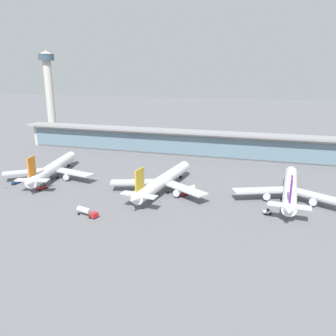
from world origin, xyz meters
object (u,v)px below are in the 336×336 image
airliner_centre_stand (163,181)px  airliner_right_stand (290,189)px  control_tower (49,87)px  service_truck_under_wing_red (42,187)px  service_truck_mid_apron_blue (16,182)px  service_truck_on_taxiway_white (267,212)px  service_truck_by_tail_red (86,211)px  service_truck_near_nose_red (188,190)px  airliner_left_stand (53,168)px  safety_cone_charlie (5,188)px

airliner_centre_stand → airliner_right_stand: bearing=6.3°
control_tower → airliner_centre_stand: bearing=-39.1°
airliner_centre_stand → service_truck_under_wing_red: airliner_centre_stand is taller
airliner_centre_stand → service_truck_mid_apron_blue: 68.29m
service_truck_on_taxiway_white → control_tower: 216.65m
control_tower → service_truck_by_tail_red: bearing=-50.6°
service_truck_near_nose_red → service_truck_mid_apron_blue: 79.00m
airliner_left_stand → service_truck_by_tail_red: bearing=-41.9°
airliner_centre_stand → service_truck_under_wing_red: (-51.09, -12.98, -4.00)m
airliner_left_stand → airliner_centre_stand: size_ratio=0.99×
service_truck_mid_apron_blue → service_truck_by_tail_red: bearing=-23.9°
service_truck_near_nose_red → safety_cone_charlie: size_ratio=12.50×
airliner_left_stand → service_truck_mid_apron_blue: size_ratio=8.33×
airliner_centre_stand → airliner_right_stand: (51.09, 5.62, 0.00)m
service_truck_mid_apron_blue → service_truck_under_wing_red: bearing=-9.4°
service_truck_under_wing_red → service_truck_by_tail_red: 38.62m
airliner_right_stand → service_truck_by_tail_red: (-68.77, -37.95, -3.11)m
service_truck_under_wing_red → service_truck_mid_apron_blue: size_ratio=1.01×
airliner_right_stand → service_truck_near_nose_red: (-40.26, -4.91, -3.11)m
airliner_centre_stand → safety_cone_charlie: airliner_centre_stand is taller
airliner_left_stand → service_truck_near_nose_red: 67.68m
airliner_right_stand → control_tower: bearing=150.9°
airliner_centre_stand → service_truck_on_taxiway_white: bearing=-15.2°
service_truck_by_tail_red → safety_cone_charlie: service_truck_by_tail_red is taller
service_truck_near_nose_red → service_truck_by_tail_red: 43.64m
airliner_right_stand → control_tower: (-184.29, 102.72, 34.18)m
airliner_right_stand → service_truck_by_tail_red: airliner_right_stand is taller
airliner_right_stand → service_truck_mid_apron_blue: bearing=-172.4°
control_tower → safety_cone_charlie: size_ratio=102.14×
service_truck_by_tail_red → safety_cone_charlie: 51.91m
service_truck_on_taxiway_white → safety_cone_charlie: size_ratio=4.74×
airliner_centre_stand → service_truck_near_nose_red: airliner_centre_stand is taller
airliner_left_stand → control_tower: size_ratio=0.79×
service_truck_near_nose_red → control_tower: control_tower is taller
airliner_left_stand → service_truck_under_wing_red: airliner_left_stand is taller
airliner_right_stand → safety_cone_charlie: 120.57m
airliner_centre_stand → control_tower: bearing=140.9°
airliner_centre_stand → control_tower: size_ratio=0.80×
airliner_left_stand → service_truck_on_taxiway_white: bearing=-8.2°
service_truck_mid_apron_blue → service_truck_on_taxiway_white: size_ratio=2.05×
control_tower → airliner_left_stand: bearing=-54.1°
airliner_left_stand → service_truck_by_tail_red: 52.60m
service_truck_under_wing_red → service_truck_by_tail_red: service_truck_by_tail_red is taller
airliner_centre_stand → service_truck_under_wing_red: 52.86m
airliner_right_stand → safety_cone_charlie: bearing=-169.2°
service_truck_by_tail_red → safety_cone_charlie: bearing=162.8°
service_truck_near_nose_red → service_truck_under_wing_red: size_ratio=1.27×
airliner_left_stand → service_truck_near_nose_red: (67.58, -2.05, -3.11)m
service_truck_mid_apron_blue → safety_cone_charlie: 6.73m
service_truck_near_nose_red → service_truck_mid_apron_blue: size_ratio=1.28×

